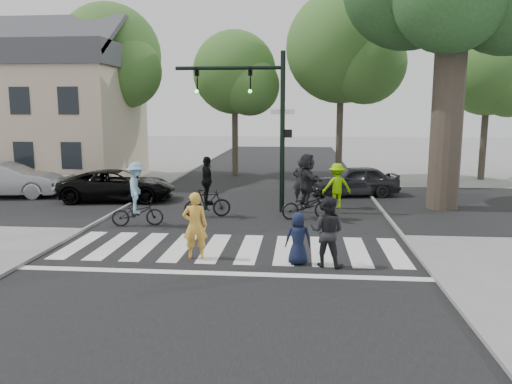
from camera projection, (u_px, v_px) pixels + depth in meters
ground at (227, 259)px, 13.12m from camera, size 120.00×120.00×0.00m
road_stem at (247, 218)px, 18.03m from camera, size 10.00×70.00×0.01m
road_cross at (255, 203)px, 20.98m from camera, size 70.00×10.00×0.01m
curb_left at (112, 214)px, 18.47m from camera, size 0.10×70.00×0.10m
curb_right at (390, 220)px, 17.57m from camera, size 0.10×70.00×0.10m
crosswalk at (230, 252)px, 13.77m from camera, size 10.00×3.85×0.01m
traffic_signal at (260, 109)px, 18.54m from camera, size 4.45×0.29×6.00m
bg_tree_0 at (33, 70)px, 29.06m from camera, size 5.46×5.20×8.97m
bg_tree_1 at (113, 60)px, 28.02m from camera, size 6.09×5.80×9.80m
bg_tree_2 at (238, 76)px, 28.66m from camera, size 5.04×4.80×8.40m
bg_tree_3 at (348, 51)px, 26.60m from camera, size 6.30×6.00×10.20m
bg_tree_4 at (494, 77)px, 26.94m from camera, size 4.83×4.60×8.15m
house at (56, 111)px, 27.26m from camera, size 8.40×8.10×8.82m
pedestrian_woman at (195, 226)px, 13.03m from camera, size 0.71×0.53×1.77m
pedestrian_child at (298, 239)px, 12.56m from camera, size 0.70×0.50×1.34m
pedestrian_adult at (327, 232)px, 12.38m from camera, size 1.03×0.90×1.78m
cyclist_left at (137, 198)px, 16.70m from camera, size 1.80×1.23×2.17m
cyclist_mid at (207, 192)px, 18.10m from camera, size 1.77×1.11×2.22m
cyclist_right at (307, 190)px, 17.77m from camera, size 1.96×1.81×2.35m
car_suv at (118, 185)px, 21.38m from camera, size 5.04×2.75×1.34m
car_silver at (7, 180)px, 22.22m from camera, size 4.94×2.40×1.56m
car_grey at (354, 181)px, 22.62m from camera, size 4.28×2.32×1.38m
bystander_hivis at (337, 186)px, 19.72m from camera, size 1.27×0.90×1.80m
bystander_dark at (301, 180)px, 21.05m from camera, size 0.69×0.47×1.85m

